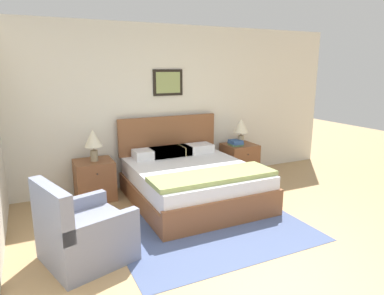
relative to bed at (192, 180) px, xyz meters
The scene contains 12 objects.
ground_plane 2.08m from the bed, 94.73° to the right, with size 16.00×16.00×0.00m, color tan.
wall_back 1.43m from the bed, 99.41° to the left, with size 6.96×0.09×2.60m.
area_rug_main 1.03m from the bed, 101.04° to the right, with size 2.29×1.72×0.01m.
bed is the anchor object (origin of this frame).
armchair 1.97m from the bed, 149.59° to the right, with size 0.97×0.96×0.87m.
nightstand_near_window 1.45m from the bed, 151.91° to the left, with size 0.55×0.53×0.59m.
nightstand_by_door 1.45m from the bed, 28.03° to the left, with size 0.55×0.53×0.59m.
table_lamp_near_window 1.55m from the bed, 152.56° to the left, with size 0.26×0.26×0.47m.
table_lamp_by_door 1.56m from the bed, 27.14° to the left, with size 0.26×0.26×0.47m.
book_thick_bottom 1.35m from the bed, 28.61° to the left, with size 0.22×0.23×0.03m.
book_hardcover_middle 1.36m from the bed, 28.61° to the left, with size 0.20×0.25×0.03m.
book_novel_upper 1.37m from the bed, 28.61° to the left, with size 0.20×0.23×0.03m.
Camera 1 is at (-1.90, -2.26, 1.93)m, focal length 32.00 mm.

